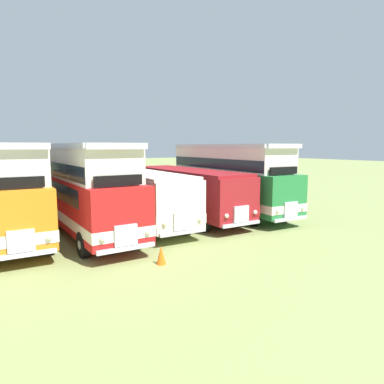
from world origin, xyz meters
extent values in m
plane|color=#8C9956|center=(0.00, 0.00, 0.00)|extent=(200.00, 200.00, 0.00)
cube|color=orange|center=(0.00, -0.02, 1.70)|extent=(2.72, 9.57, 2.30)
cube|color=white|center=(0.00, -0.02, 1.10)|extent=(2.76, 9.61, 0.44)
cube|color=#19232D|center=(0.01, 0.38, 2.30)|extent=(2.69, 7.17, 0.76)
cube|color=#19232D|center=(-0.11, -4.72, 2.35)|extent=(2.20, 0.15, 0.90)
cube|color=silver|center=(-0.11, -4.83, 1.10)|extent=(0.90, 0.14, 0.80)
cube|color=silver|center=(-0.11, -4.86, 0.60)|extent=(2.30, 0.19, 0.16)
sphere|color=#EAEACC|center=(0.79, -4.86, 1.10)|extent=(0.22, 0.22, 0.22)
cube|color=white|center=(0.01, 0.23, 3.60)|extent=(2.60, 8.67, 1.50)
cube|color=silver|center=(-0.10, -4.28, 4.40)|extent=(2.40, 0.16, 0.24)
cube|color=silver|center=(0.09, 4.04, 4.40)|extent=(2.40, 0.16, 0.24)
cube|color=silver|center=(1.21, 0.20, 4.40)|extent=(0.30, 8.62, 0.24)
cube|color=#19232D|center=(0.01, 0.23, 3.30)|extent=(2.64, 8.57, 0.64)
cube|color=black|center=(-0.10, -4.23, 3.10)|extent=(1.90, 0.16, 0.40)
cylinder|color=black|center=(1.08, -3.21, 0.52)|extent=(0.30, 1.05, 1.04)
cylinder|color=silver|center=(1.23, -3.21, 0.52)|extent=(0.03, 0.36, 0.36)
cylinder|color=black|center=(1.22, 2.91, 0.52)|extent=(0.30, 1.05, 1.04)
cylinder|color=silver|center=(1.37, 2.91, 0.52)|extent=(0.03, 0.36, 0.36)
cube|color=red|center=(3.20, -0.39, 1.70)|extent=(2.69, 11.16, 2.30)
cube|color=silver|center=(3.20, -0.39, 1.10)|extent=(2.74, 11.20, 0.44)
cube|color=#19232D|center=(3.19, 0.01, 2.30)|extent=(2.68, 8.76, 0.76)
cube|color=#19232D|center=(3.30, -5.89, 2.35)|extent=(2.20, 0.14, 0.90)
cube|color=silver|center=(3.30, -6.00, 1.10)|extent=(0.90, 0.14, 0.80)
cube|color=silver|center=(3.30, -6.03, 0.60)|extent=(2.30, 0.18, 0.16)
sphere|color=#EAEACC|center=(4.20, -5.99, 1.10)|extent=(0.22, 0.22, 0.22)
sphere|color=#EAEACC|center=(2.40, -6.03, 1.10)|extent=(0.22, 0.22, 0.22)
cube|color=silver|center=(3.20, -0.14, 3.60)|extent=(2.58, 10.26, 1.50)
cube|color=silver|center=(3.29, -5.45, 4.40)|extent=(2.40, 0.14, 0.24)
cube|color=silver|center=(3.11, 4.47, 4.40)|extent=(2.40, 0.14, 0.24)
cube|color=silver|center=(4.40, -0.12, 4.40)|extent=(0.28, 10.22, 0.24)
cube|color=silver|center=(2.00, -0.16, 4.40)|extent=(0.28, 10.22, 0.24)
cube|color=#19232D|center=(3.20, -0.14, 3.30)|extent=(2.62, 10.16, 0.64)
cube|color=black|center=(3.29, -5.40, 3.10)|extent=(1.90, 0.15, 0.40)
cylinder|color=black|center=(4.42, -4.33, 0.52)|extent=(0.30, 1.04, 1.04)
cylinder|color=silver|center=(4.57, -4.33, 0.52)|extent=(0.03, 0.36, 0.36)
cylinder|color=black|center=(2.12, -4.37, 0.52)|extent=(0.30, 1.04, 1.04)
cylinder|color=silver|center=(1.97, -4.37, 0.52)|extent=(0.03, 0.36, 0.36)
cylinder|color=black|center=(4.28, 3.39, 0.52)|extent=(0.30, 1.04, 1.04)
cylinder|color=silver|center=(4.43, 3.39, 0.52)|extent=(0.03, 0.36, 0.36)
cylinder|color=black|center=(1.98, 3.35, 0.52)|extent=(0.30, 1.04, 1.04)
cylinder|color=silver|center=(1.83, 3.34, 0.52)|extent=(0.03, 0.36, 0.36)
cube|color=silver|center=(6.40, -0.15, 1.70)|extent=(2.64, 9.67, 2.30)
cube|color=silver|center=(6.40, -0.15, 1.10)|extent=(2.68, 9.71, 0.44)
cube|color=#19232D|center=(6.41, 0.25, 2.30)|extent=(2.64, 7.27, 0.76)
cube|color=#19232D|center=(6.33, -4.91, 2.35)|extent=(2.20, 0.13, 0.90)
cube|color=silver|center=(6.33, -5.02, 1.10)|extent=(0.90, 0.13, 0.80)
cube|color=silver|center=(6.33, -5.05, 0.60)|extent=(2.30, 0.17, 0.16)
sphere|color=#EAEACC|center=(7.23, -5.04, 1.10)|extent=(0.22, 0.22, 0.22)
sphere|color=#EAEACC|center=(5.43, -5.01, 1.10)|extent=(0.22, 0.22, 0.22)
cube|color=silver|center=(6.40, -0.15, 2.92)|extent=(2.60, 9.27, 0.14)
cylinder|color=black|center=(7.50, -3.38, 0.52)|extent=(0.30, 1.04, 1.04)
cylinder|color=silver|center=(7.65, -3.39, 0.52)|extent=(0.03, 0.36, 0.36)
cylinder|color=black|center=(5.20, -3.35, 0.52)|extent=(0.30, 1.04, 1.04)
cylinder|color=silver|center=(5.05, -3.35, 0.52)|extent=(0.03, 0.36, 0.36)
cylinder|color=black|center=(7.59, 2.85, 0.52)|extent=(0.30, 1.04, 1.04)
cylinder|color=silver|center=(7.74, 2.85, 0.52)|extent=(0.03, 0.36, 0.36)
cylinder|color=black|center=(5.30, 2.88, 0.52)|extent=(0.30, 1.04, 1.04)
cylinder|color=silver|center=(5.15, 2.89, 0.52)|extent=(0.03, 0.36, 0.36)
cube|color=maroon|center=(9.60, 0.03, 1.70)|extent=(2.51, 10.13, 2.30)
cube|color=maroon|center=(9.60, 0.03, 1.10)|extent=(2.55, 10.17, 0.44)
cube|color=#19232D|center=(9.60, 0.43, 2.30)|extent=(2.54, 7.73, 0.76)
cube|color=#19232D|center=(9.60, -4.98, 2.35)|extent=(2.20, 0.10, 0.90)
cube|color=silver|center=(9.60, -5.09, 1.10)|extent=(0.90, 0.12, 0.80)
cube|color=silver|center=(9.60, -5.12, 0.60)|extent=(2.30, 0.14, 0.16)
sphere|color=#EAEACC|center=(10.50, -5.10, 1.10)|extent=(0.22, 0.22, 0.22)
sphere|color=#EAEACC|center=(8.70, -5.10, 1.10)|extent=(0.22, 0.22, 0.22)
cube|color=maroon|center=(9.60, 0.03, 2.92)|extent=(2.47, 9.73, 0.14)
cylinder|color=black|center=(10.75, -3.44, 0.52)|extent=(0.28, 1.04, 1.04)
cylinder|color=silver|center=(10.90, -3.44, 0.52)|extent=(0.02, 0.36, 0.36)
cylinder|color=black|center=(8.45, -3.44, 0.52)|extent=(0.28, 1.04, 1.04)
cylinder|color=silver|center=(8.30, -3.44, 0.52)|extent=(0.02, 0.36, 0.36)
cylinder|color=black|center=(10.75, 3.29, 0.52)|extent=(0.28, 1.04, 1.04)
cylinder|color=silver|center=(10.90, 3.29, 0.52)|extent=(0.02, 0.36, 0.36)
cylinder|color=black|center=(8.45, 3.29, 0.52)|extent=(0.28, 1.04, 1.04)
cylinder|color=silver|center=(8.30, 3.29, 0.52)|extent=(0.02, 0.36, 0.36)
cube|color=#237538|center=(12.80, 0.03, 1.70)|extent=(2.90, 11.06, 2.30)
cube|color=silver|center=(12.80, 0.03, 1.10)|extent=(2.94, 11.10, 0.44)
cube|color=#19232D|center=(12.81, 0.43, 2.30)|extent=(2.84, 8.66, 0.76)
cube|color=#19232D|center=(12.60, -5.40, 2.35)|extent=(2.20, 0.18, 0.90)
cube|color=silver|center=(12.60, -5.51, 1.10)|extent=(0.90, 0.15, 0.80)
cube|color=silver|center=(12.60, -5.54, 0.60)|extent=(2.30, 0.22, 0.16)
sphere|color=#EAEACC|center=(13.50, -5.55, 1.10)|extent=(0.22, 0.22, 0.22)
sphere|color=#EAEACC|center=(11.70, -5.48, 1.10)|extent=(0.22, 0.22, 0.22)
cube|color=silver|center=(12.81, 0.28, 3.60)|extent=(2.77, 10.16, 1.50)
cube|color=silver|center=(12.62, -4.96, 4.40)|extent=(2.40, 0.19, 0.24)
cube|color=silver|center=(12.98, 4.81, 4.40)|extent=(2.40, 0.19, 0.24)
cube|color=silver|center=(14.01, 0.23, 4.40)|extent=(0.47, 10.07, 0.24)
cube|color=silver|center=(11.61, 0.32, 4.40)|extent=(0.47, 10.07, 0.24)
cube|color=#19232D|center=(12.81, 0.28, 3.30)|extent=(2.80, 10.06, 0.64)
cube|color=black|center=(12.62, -4.91, 3.10)|extent=(1.90, 0.19, 0.40)
cylinder|color=black|center=(13.81, -3.90, 0.52)|extent=(0.32, 1.05, 1.04)
cylinder|color=silver|center=(13.96, -3.91, 0.52)|extent=(0.03, 0.36, 0.36)
cylinder|color=black|center=(11.51, -3.82, 0.52)|extent=(0.32, 1.05, 1.04)
cylinder|color=silver|center=(11.36, -3.81, 0.52)|extent=(0.03, 0.36, 0.36)
cylinder|color=black|center=(14.08, 3.67, 0.52)|extent=(0.32, 1.05, 1.04)
cylinder|color=silver|center=(14.23, 3.66, 0.52)|extent=(0.03, 0.36, 0.36)
cylinder|color=black|center=(11.79, 3.75, 0.52)|extent=(0.32, 1.05, 1.04)
cylinder|color=silver|center=(11.64, 3.76, 0.52)|extent=(0.03, 0.36, 0.36)
cone|color=orange|center=(4.38, -6.74, 0.35)|extent=(0.36, 0.36, 0.70)
cylinder|color=#8C704C|center=(0.00, 9.23, 0.53)|extent=(0.08, 0.08, 1.05)
cylinder|color=#8C704C|center=(7.90, 9.23, 0.53)|extent=(0.08, 0.08, 1.05)
cylinder|color=#8C704C|center=(15.80, 9.23, 0.53)|extent=(0.08, 0.08, 1.05)
cylinder|color=beige|center=(0.00, 9.23, 0.93)|extent=(31.60, 0.03, 0.03)
camera|label=1|loc=(-1.23, -18.00, 4.40)|focal=32.45mm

